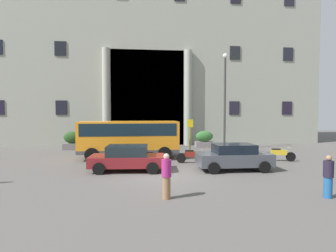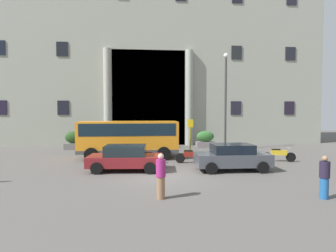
% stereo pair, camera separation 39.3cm
% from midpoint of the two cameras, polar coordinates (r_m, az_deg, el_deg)
% --- Properties ---
extents(ground_plane, '(80.00, 64.00, 0.12)m').
position_cam_midpoint_polar(ground_plane, '(14.30, -1.49, -10.22)').
color(ground_plane, '#585450').
extents(office_building_facade, '(34.37, 9.62, 16.32)m').
position_cam_midpoint_polar(office_building_facade, '(31.78, -4.31, 11.83)').
color(office_building_facade, '#9A9D8D').
rests_on(office_building_facade, ground_plane).
extents(orange_minibus, '(6.71, 2.63, 2.54)m').
position_cam_midpoint_polar(orange_minibus, '(19.46, -8.50, -2.03)').
color(orange_minibus, orange).
rests_on(orange_minibus, ground_plane).
extents(bus_stop_sign, '(0.44, 0.08, 2.62)m').
position_cam_midpoint_polar(bus_stop_sign, '(21.50, 4.00, -1.32)').
color(bus_stop_sign, '#9E9717').
rests_on(bus_stop_sign, ground_plane).
extents(hedge_planter_entrance_right, '(1.87, 0.77, 1.45)m').
position_cam_midpoint_polar(hedge_planter_entrance_right, '(24.81, -2.16, -2.90)').
color(hedge_planter_entrance_right, gray).
rests_on(hedge_planter_entrance_right, ground_plane).
extents(hedge_planter_far_west, '(1.47, 0.83, 1.54)m').
position_cam_midpoint_polar(hedge_planter_far_west, '(25.14, -19.30, -2.88)').
color(hedge_planter_far_west, slate).
rests_on(hedge_planter_far_west, ground_plane).
extents(hedge_planter_far_east, '(1.64, 0.84, 1.48)m').
position_cam_midpoint_polar(hedge_planter_far_east, '(25.45, 6.97, -2.73)').
color(hedge_planter_far_east, slate).
rests_on(hedge_planter_far_east, ground_plane).
extents(white_taxi_kerbside, '(4.00, 1.99, 1.44)m').
position_cam_midpoint_polar(white_taxi_kerbside, '(15.78, 12.51, -6.11)').
color(white_taxi_kerbside, '#45484F').
rests_on(white_taxi_kerbside, ground_plane).
extents(parked_sedan_far, '(4.11, 2.26, 1.38)m').
position_cam_midpoint_polar(parked_sedan_far, '(15.44, -8.96, -6.40)').
color(parked_sedan_far, maroon).
rests_on(parked_sedan_far, ground_plane).
extents(motorcycle_near_kerb, '(2.07, 0.69, 0.89)m').
position_cam_midpoint_polar(motorcycle_near_kerb, '(19.46, 20.93, -5.37)').
color(motorcycle_near_kerb, black).
rests_on(motorcycle_near_kerb, ground_plane).
extents(scooter_by_planter, '(1.93, 0.75, 0.89)m').
position_cam_midpoint_polar(scooter_by_planter, '(17.52, 4.16, -6.09)').
color(scooter_by_planter, black).
rests_on(scooter_by_planter, ground_plane).
extents(motorcycle_far_end, '(2.09, 0.55, 0.89)m').
position_cam_midpoint_polar(motorcycle_far_end, '(17.40, -5.36, -6.15)').
color(motorcycle_far_end, black).
rests_on(motorcycle_far_end, ground_plane).
extents(pedestrian_child_trailing, '(0.36, 0.36, 1.67)m').
position_cam_midpoint_polar(pedestrian_child_trailing, '(10.38, -1.42, -10.14)').
color(pedestrian_child_trailing, '#8B6445').
rests_on(pedestrian_child_trailing, ground_plane).
extents(pedestrian_woman_dark_dress, '(0.36, 0.36, 1.59)m').
position_cam_midpoint_polar(pedestrian_woman_dark_dress, '(11.96, 28.97, -8.99)').
color(pedestrian_woman_dark_dress, '#1F5592').
rests_on(pedestrian_woman_dark_dress, ground_plane).
extents(lamppost_plaza_centre, '(0.40, 0.40, 8.04)m').
position_cam_midpoint_polar(lamppost_plaza_centre, '(23.96, 11.01, 6.32)').
color(lamppost_plaza_centre, '#373735').
rests_on(lamppost_plaza_centre, ground_plane).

